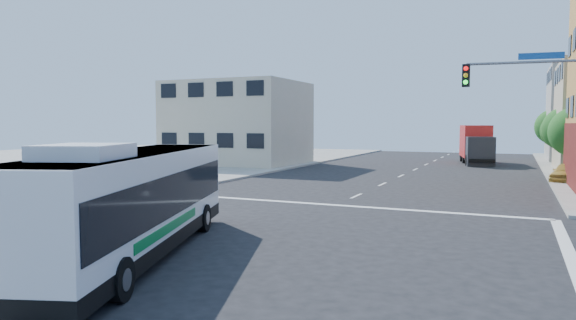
% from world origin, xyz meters
% --- Properties ---
extents(ground, '(120.00, 120.00, 0.00)m').
position_xyz_m(ground, '(0.00, 0.00, 0.00)').
color(ground, black).
rests_on(ground, ground).
extents(sidewalk_nw, '(50.00, 50.00, 0.15)m').
position_xyz_m(sidewalk_nw, '(-35.00, 35.00, 0.07)').
color(sidewalk_nw, gray).
rests_on(sidewalk_nw, ground).
extents(building_west, '(12.06, 10.06, 8.00)m').
position_xyz_m(building_west, '(-17.02, 29.98, 4.01)').
color(building_west, beige).
rests_on(building_west, ground).
extents(signal_mast_ne, '(7.91, 1.13, 8.07)m').
position_xyz_m(signal_mast_ne, '(9.08, 10.62, 4.98)').
color(signal_mast_ne, slate).
rests_on(signal_mast_ne, ground).
extents(street_tree_b, '(3.80, 3.80, 5.79)m').
position_xyz_m(street_tree_b, '(11.90, 35.92, 3.75)').
color(street_tree_b, '#332312').
rests_on(street_tree_b, ground).
extents(street_tree_c, '(3.40, 3.40, 5.29)m').
position_xyz_m(street_tree_c, '(11.90, 43.92, 3.46)').
color(street_tree_c, '#332312').
rests_on(street_tree_c, ground).
extents(street_tree_d, '(4.00, 4.00, 6.03)m').
position_xyz_m(street_tree_d, '(11.90, 51.92, 3.88)').
color(street_tree_d, '#332312').
rests_on(street_tree_d, ground).
extents(transit_bus, '(6.21, 11.89, 3.47)m').
position_xyz_m(transit_bus, '(-2.33, -2.22, 1.70)').
color(transit_bus, black).
rests_on(transit_bus, ground).
extents(box_truck, '(3.91, 8.76, 3.81)m').
position_xyz_m(box_truck, '(4.36, 40.06, 1.85)').
color(box_truck, '#242529').
rests_on(box_truck, ground).
extents(parked_car, '(2.66, 4.26, 1.35)m').
position_xyz_m(parked_car, '(11.14, 24.99, 0.68)').
color(parked_car, gold).
rests_on(parked_car, ground).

